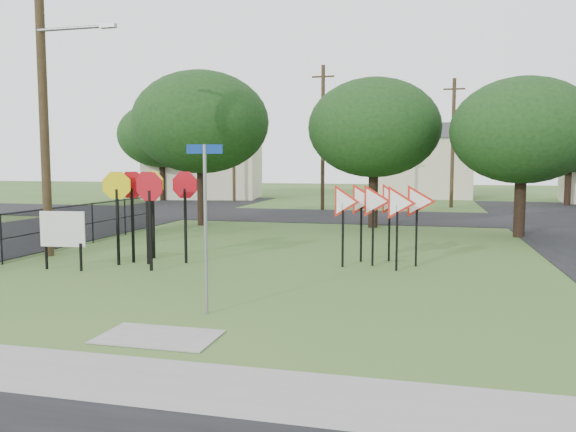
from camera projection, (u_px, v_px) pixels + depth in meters
The scene contains 22 objects.
ground at pixel (211, 303), 11.83m from camera, with size 140.00×140.00×0.00m, color #335720.
sidewalk at pixel (98, 376), 7.77m from camera, with size 30.00×1.60×0.02m, color gray.
planting_strip at pixel (41, 413), 6.61m from camera, with size 30.00×0.80×0.02m, color #335720.
street_left at pixel (38, 231), 24.35m from camera, with size 8.00×50.00×0.02m, color black.
street_far at pixel (345, 216), 31.16m from camera, with size 60.00×8.00×0.02m, color black.
curb_pad at pixel (158, 337), 9.51m from camera, with size 2.00×1.20×0.02m, color gray.
street_name_sign at pixel (205, 219), 10.82m from camera, with size 0.66×0.21×3.30m.
stop_sign_cluster at pixel (147, 196), 16.31m from camera, with size 2.59×2.00×2.74m.
yield_sign_cluster at pixel (380, 205), 16.08m from camera, with size 3.04×2.00×2.40m.
info_board at pixel (63, 231), 15.42m from camera, with size 1.30×0.17×1.63m.
utility_pole_main at pixel (44, 90), 17.41m from camera, with size 3.55×0.33×10.00m.
far_pole_a at pixel (323, 137), 35.07m from camera, with size 1.40×0.24×9.00m.
far_pole_b at pixel (453, 142), 37.06m from camera, with size 1.40×0.24×8.50m.
far_pole_c at pixel (234, 142), 42.78m from camera, with size 1.40×0.24×9.00m.
fence_run at pixel (74, 225), 19.61m from camera, with size 0.05×11.55×1.50m.
house_left at pixel (205, 155), 47.69m from camera, with size 10.58×8.88×7.20m.
house_mid at pixel (423, 161), 49.24m from camera, with size 8.40×8.40×6.20m.
tree_near_left at pixel (201, 123), 26.34m from camera, with size 6.40×6.40×7.27m.
tree_near_mid at pixel (374, 128), 25.43m from camera, with size 6.00×6.00×6.80m.
tree_near_right at pixel (523, 131), 22.09m from camera, with size 5.60×5.60×6.33m.
tree_far_left at pixel (161, 135), 44.16m from camera, with size 6.80×6.80×7.73m.
tree_far_right at pixel (570, 140), 39.00m from camera, with size 6.00×6.00×6.80m.
Camera 1 is at (4.36, -10.88, 2.94)m, focal length 35.00 mm.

